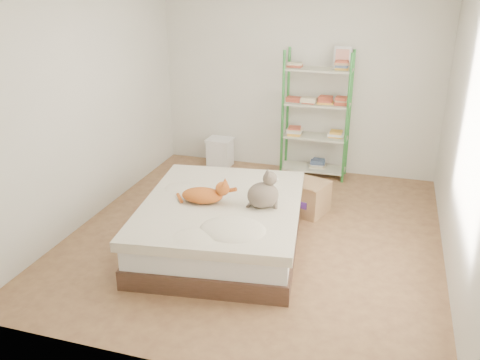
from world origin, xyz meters
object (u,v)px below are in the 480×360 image
at_px(orange_cat, 202,194).
at_px(shelf_unit, 317,113).
at_px(cardboard_box, 303,196).
at_px(bed, 222,224).
at_px(white_bin, 220,152).
at_px(grey_cat, 263,190).

relative_size(orange_cat, shelf_unit, 0.28).
xyz_separation_m(shelf_unit, cardboard_box, (0.07, -1.19, -0.69)).
relative_size(orange_cat, cardboard_box, 0.75).
bearing_deg(bed, orange_cat, -166.38).
distance_m(cardboard_box, white_bin, 1.84).
bearing_deg(bed, grey_cat, -7.90).
xyz_separation_m(grey_cat, shelf_unit, (0.15, 2.25, 0.20)).
bearing_deg(orange_cat, bed, 12.59).
bearing_deg(white_bin, orange_cat, -75.11).
distance_m(bed, grey_cat, 0.60).
bearing_deg(bed, white_bin, 101.91).
bearing_deg(white_bin, grey_cat, -61.48).
height_order(bed, orange_cat, orange_cat).
relative_size(shelf_unit, cardboard_box, 2.71).
bearing_deg(grey_cat, cardboard_box, -34.76).
distance_m(grey_cat, shelf_unit, 2.26).
bearing_deg(cardboard_box, grey_cat, -83.82).
bearing_deg(shelf_unit, grey_cat, -93.77).
height_order(grey_cat, shelf_unit, shelf_unit).
relative_size(bed, orange_cat, 4.37).
height_order(cardboard_box, white_bin, cardboard_box).
bearing_deg(bed, shelf_unit, 68.20).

